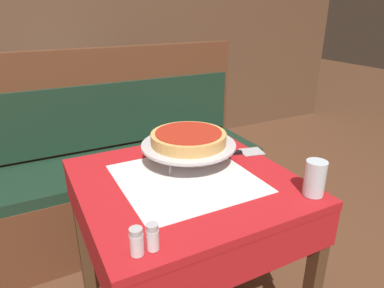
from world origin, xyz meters
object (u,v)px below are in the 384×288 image
(pizza_pan_stand, at_px, (189,146))
(salt_shaker, at_px, (137,242))
(deep_dish_pizza, at_px, (189,138))
(pepper_shaker, at_px, (153,237))
(condiment_caddy, at_px, (63,86))
(water_glass_near, at_px, (315,178))
(pizza_server, at_px, (235,153))
(dining_table_rear, at_px, (67,107))
(booth_bench, at_px, (122,181))
(dining_table_front, at_px, (186,203))

(pizza_pan_stand, height_order, salt_shaker, pizza_pan_stand)
(deep_dish_pizza, relative_size, pepper_shaker, 3.91)
(condiment_caddy, bearing_deg, water_glass_near, -75.09)
(pizza_server, bearing_deg, pepper_shaker, -142.32)
(dining_table_rear, height_order, pizza_server, pizza_server)
(pizza_server, height_order, condiment_caddy, condiment_caddy)
(pizza_server, bearing_deg, dining_table_rear, 106.84)
(pizza_pan_stand, xyz_separation_m, pizza_server, (0.22, -0.01, -0.07))
(booth_bench, bearing_deg, pizza_pan_stand, -83.65)
(pepper_shaker, bearing_deg, dining_table_front, 51.32)
(dining_table_front, relative_size, pizza_pan_stand, 2.05)
(dining_table_front, bearing_deg, booth_bench, 91.07)
(pizza_pan_stand, relative_size, deep_dish_pizza, 1.26)
(salt_shaker, xyz_separation_m, pepper_shaker, (0.04, 0.00, -0.00))
(pizza_server, bearing_deg, pizza_pan_stand, 177.44)
(water_glass_near, relative_size, condiment_caddy, 0.68)
(condiment_caddy, bearing_deg, pizza_pan_stand, -80.46)
(booth_bench, height_order, pepper_shaker, booth_bench)
(deep_dish_pizza, bearing_deg, booth_bench, 96.35)
(dining_table_front, height_order, condiment_caddy, condiment_caddy)
(water_glass_near, xyz_separation_m, pepper_shaker, (-0.59, -0.01, -0.02))
(dining_table_rear, distance_m, deep_dish_pizza, 1.60)
(pizza_pan_stand, bearing_deg, dining_table_rear, 99.27)
(pepper_shaker, bearing_deg, dining_table_rear, 88.01)
(dining_table_rear, bearing_deg, pizza_pan_stand, -80.73)
(booth_bench, xyz_separation_m, pizza_pan_stand, (0.08, -0.76, 0.50))
(dining_table_rear, relative_size, pizza_pan_stand, 1.97)
(pizza_server, bearing_deg, dining_table_front, -160.75)
(dining_table_rear, relative_size, pepper_shaker, 9.70)
(water_glass_near, distance_m, pepper_shaker, 0.59)
(dining_table_front, xyz_separation_m, pizza_pan_stand, (0.07, 0.11, 0.18))
(dining_table_rear, xyz_separation_m, deep_dish_pizza, (0.25, -1.56, 0.24))
(dining_table_front, distance_m, booth_bench, 0.92)
(booth_bench, relative_size, condiment_caddy, 9.52)
(water_glass_near, xyz_separation_m, salt_shaker, (-0.63, -0.01, -0.02))
(dining_table_rear, xyz_separation_m, pizza_pan_stand, (0.25, -1.56, 0.20))
(dining_table_front, height_order, pizza_pan_stand, pizza_pan_stand)
(dining_table_rear, xyz_separation_m, water_glass_near, (0.52, -1.98, 0.19))
(dining_table_rear, bearing_deg, booth_bench, -78.03)
(pizza_pan_stand, xyz_separation_m, deep_dish_pizza, (0.00, 0.00, 0.03))
(dining_table_front, xyz_separation_m, dining_table_rear, (-0.19, 1.67, -0.02))
(pizza_pan_stand, height_order, water_glass_near, water_glass_near)
(dining_table_rear, relative_size, deep_dish_pizza, 2.48)
(dining_table_front, height_order, deep_dish_pizza, deep_dish_pizza)
(pizza_server, bearing_deg, deep_dish_pizza, 177.44)
(dining_table_front, xyz_separation_m, deep_dish_pizza, (0.07, 0.11, 0.22))
(pepper_shaker, height_order, condiment_caddy, condiment_caddy)
(pizza_pan_stand, distance_m, deep_dish_pizza, 0.03)
(deep_dish_pizza, bearing_deg, salt_shaker, -130.53)
(deep_dish_pizza, xyz_separation_m, pizza_server, (0.22, -0.01, -0.11))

